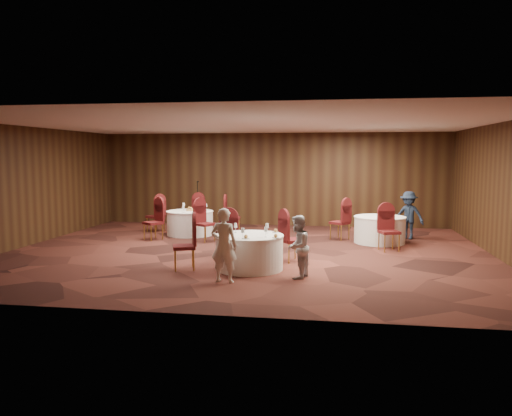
# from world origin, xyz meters

# --- Properties ---
(ground) EXTENTS (12.00, 12.00, 0.00)m
(ground) POSITION_xyz_m (0.00, 0.00, 0.00)
(ground) COLOR black
(ground) RESTS_ON ground
(room_shell) EXTENTS (12.00, 12.00, 12.00)m
(room_shell) POSITION_xyz_m (0.00, 0.00, 1.96)
(room_shell) COLOR silver
(room_shell) RESTS_ON ground
(table_main) EXTENTS (1.47, 1.47, 0.74)m
(table_main) POSITION_xyz_m (0.38, -1.85, 0.38)
(table_main) COLOR white
(table_main) RESTS_ON ground
(table_left) EXTENTS (1.43, 1.43, 0.74)m
(table_left) POSITION_xyz_m (-2.20, 2.43, 0.38)
(table_left) COLOR white
(table_left) RESTS_ON ground
(table_right) EXTENTS (1.42, 1.42, 0.74)m
(table_right) POSITION_xyz_m (3.41, 1.90, 0.38)
(table_right) COLOR white
(table_right) RESTS_ON ground
(chairs_main) EXTENTS (2.90, 1.94, 1.00)m
(chairs_main) POSITION_xyz_m (-0.01, -1.26, 0.50)
(chairs_main) COLOR #420E0D
(chairs_main) RESTS_ON ground
(chairs_left) EXTENTS (3.13, 3.05, 1.00)m
(chairs_left) POSITION_xyz_m (-2.22, 2.48, 0.50)
(chairs_left) COLOR #420E0D
(chairs_left) RESTS_ON ground
(chairs_right) EXTENTS (1.91, 2.30, 1.00)m
(chairs_right) POSITION_xyz_m (2.93, 1.52, 0.50)
(chairs_right) COLOR #420E0D
(chairs_right) RESTS_ON ground
(tabletop_main) EXTENTS (1.11, 1.05, 0.22)m
(tabletop_main) POSITION_xyz_m (0.54, -1.96, 0.84)
(tabletop_main) COLOR silver
(tabletop_main) RESTS_ON table_main
(tabletop_left) EXTENTS (0.84, 0.89, 0.22)m
(tabletop_left) POSITION_xyz_m (-2.19, 2.43, 0.82)
(tabletop_left) COLOR silver
(tabletop_left) RESTS_ON table_left
(tabletop_right) EXTENTS (0.08, 0.08, 0.22)m
(tabletop_right) POSITION_xyz_m (3.65, 1.67, 0.90)
(tabletop_right) COLOR silver
(tabletop_right) RESTS_ON table_right
(mic_stand) EXTENTS (0.24, 0.24, 1.57)m
(mic_stand) POSITION_xyz_m (-2.43, 4.12, 0.45)
(mic_stand) COLOR black
(mic_stand) RESTS_ON ground
(woman_a) EXTENTS (0.57, 0.41, 1.44)m
(woman_a) POSITION_xyz_m (0.09, -3.03, 0.72)
(woman_a) COLOR white
(woman_a) RESTS_ON ground
(woman_b) EXTENTS (0.63, 0.72, 1.25)m
(woman_b) POSITION_xyz_m (1.45, -2.48, 0.63)
(woman_b) COLOR silver
(woman_b) RESTS_ON ground
(man_c) EXTENTS (1.04, 0.86, 1.39)m
(man_c) POSITION_xyz_m (4.29, 2.70, 0.70)
(man_c) COLOR #151F30
(man_c) RESTS_ON ground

